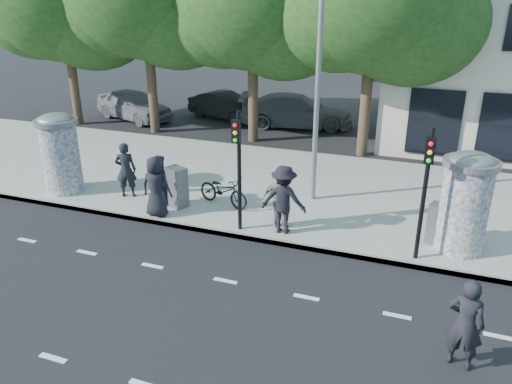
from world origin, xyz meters
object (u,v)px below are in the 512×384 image
at_px(ped_a, 156,187).
at_px(car_left, 134,105).
at_px(cabinet_left, 177,187).
at_px(cabinet_right, 439,224).
at_px(ped_e, 281,199).
at_px(bicycle, 223,190).
at_px(ped_b, 126,170).
at_px(ped_c, 160,180).
at_px(ped_d, 284,200).
at_px(ad_column_left, 60,151).
at_px(man_road, 465,324).
at_px(car_mid, 225,106).
at_px(street_lamp, 319,52).
at_px(traffic_pole_near, 238,160).
at_px(traffic_pole_far, 426,182).
at_px(car_right, 296,111).
at_px(ad_column_right, 465,200).

distance_m(ped_a, car_left, 12.94).
bearing_deg(cabinet_left, cabinet_right, 23.88).
bearing_deg(ped_e, bicycle, -27.37).
distance_m(ped_e, car_left, 15.05).
bearing_deg(ped_e, ped_b, -10.12).
relative_size(ped_e, bicycle, 0.93).
bearing_deg(ped_c, car_left, -63.15).
bearing_deg(cabinet_right, ped_d, -153.48).
bearing_deg(car_left, ped_e, -111.42).
distance_m(ped_b, ped_d, 5.60).
bearing_deg(ad_column_left, ped_d, -2.89).
height_order(bicycle, cabinet_left, cabinet_left).
bearing_deg(man_road, car_mid, -41.61).
bearing_deg(ped_b, ped_c, 149.59).
bearing_deg(ad_column_left, man_road, -18.82).
bearing_deg(car_mid, cabinet_right, -119.08).
bearing_deg(ped_a, street_lamp, -150.93).
relative_size(ad_column_left, bicycle, 1.43).
bearing_deg(traffic_pole_near, man_road, -31.24).
relative_size(ped_b, ped_c, 1.14).
distance_m(traffic_pole_far, ped_c, 7.98).
distance_m(ped_b, bicycle, 3.29).
relative_size(ped_e, cabinet_right, 1.51).
relative_size(street_lamp, ped_c, 4.99).
xyz_separation_m(cabinet_left, car_right, (0.65, 11.19, 0.03)).
distance_m(traffic_pole_far, car_right, 13.81).
bearing_deg(ped_c, traffic_pole_far, 163.78).
relative_size(street_lamp, ped_a, 4.32).
height_order(ad_column_right, ped_a, ad_column_right).
height_order(street_lamp, ped_e, street_lamp).
bearing_deg(ped_b, car_mid, -106.39).
relative_size(street_lamp, ped_d, 4.12).
bearing_deg(street_lamp, cabinet_left, -152.74).
xyz_separation_m(ped_a, car_right, (0.88, 12.00, -0.26)).
distance_m(traffic_pole_far, ped_e, 4.00).
height_order(traffic_pole_near, car_right, traffic_pole_near).
distance_m(ped_e, cabinet_left, 3.48).
xyz_separation_m(ad_column_right, cabinet_left, (-8.23, -0.04, -0.75)).
distance_m(ped_c, car_left, 12.06).
bearing_deg(car_right, car_mid, 72.51).
relative_size(traffic_pole_near, cabinet_right, 2.98).
bearing_deg(car_mid, traffic_pole_near, -138.28).
relative_size(ped_a, man_road, 1.01).
distance_m(ped_b, cabinet_left, 1.95).
xyz_separation_m(cabinet_right, car_left, (-15.51, 9.51, 0.07)).
distance_m(traffic_pole_far, bicycle, 6.29).
distance_m(traffic_pole_near, car_right, 12.27).
distance_m(traffic_pole_near, cabinet_left, 2.95).
height_order(ad_column_left, bicycle, ad_column_left).
bearing_deg(man_road, traffic_pole_far, -61.76).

